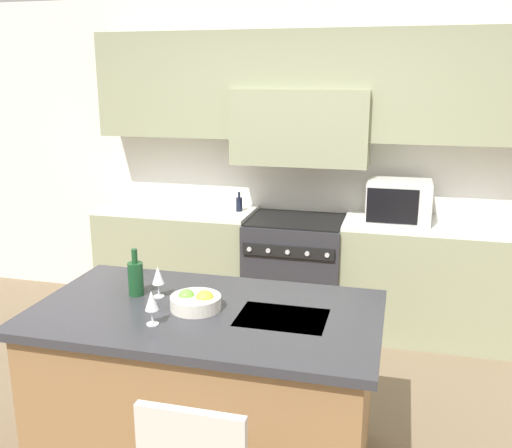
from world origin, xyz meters
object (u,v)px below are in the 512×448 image
wine_glass_near (152,302)px  oil_bottle_on_counter (239,204)px  wine_bottle (136,278)px  wine_glass_far (158,276)px  fruit_bowl (196,302)px  range_stove (295,272)px  microwave (399,201)px

wine_glass_near → oil_bottle_on_counter: size_ratio=1.06×
wine_bottle → wine_glass_far: bearing=-0.1°
wine_glass_far → wine_glass_near: bearing=-71.0°
wine_bottle → fruit_bowl: bearing=-14.9°
oil_bottle_on_counter → wine_glass_near: bearing=-84.8°
fruit_bowl → oil_bottle_on_counter: oil_bottle_on_counter is taller
range_stove → wine_glass_far: wine_glass_far is taller
microwave → oil_bottle_on_counter: microwave is taller
range_stove → wine_glass_far: size_ratio=5.24×
wine_glass_near → wine_glass_far: same height
range_stove → wine_bottle: size_ratio=3.51×
range_stove → oil_bottle_on_counter: bearing=174.8°
range_stove → fruit_bowl: (-0.17, -1.91, 0.48)m
microwave → fruit_bowl: microwave is taller
oil_bottle_on_counter → fruit_bowl: bearing=-80.3°
wine_bottle → wine_glass_far: 0.13m
wine_glass_near → fruit_bowl: (0.14, 0.23, -0.08)m
microwave → wine_glass_near: 2.43m
microwave → wine_bottle: 2.28m
range_stove → wine_glass_near: wine_glass_near is taller
wine_glass_far → oil_bottle_on_counter: bearing=92.6°
wine_glass_near → wine_bottle: bearing=126.4°
range_stove → oil_bottle_on_counter: (-0.50, 0.05, 0.55)m
wine_glass_far → oil_bottle_on_counter: size_ratio=1.06×
range_stove → microwave: size_ratio=1.88×
microwave → range_stove: bearing=-178.7°
range_stove → wine_bottle: 1.97m
wine_bottle → wine_glass_near: size_ratio=1.49×
range_stove → wine_glass_far: 1.94m
wine_glass_far → fruit_bowl: wine_glass_far is taller
wine_glass_near → range_stove: bearing=82.0°
wine_glass_near → wine_glass_far: bearing=109.0°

